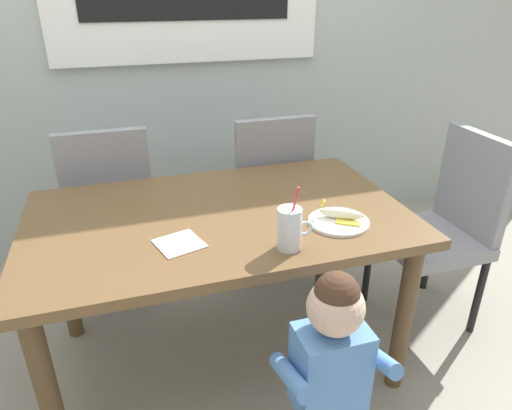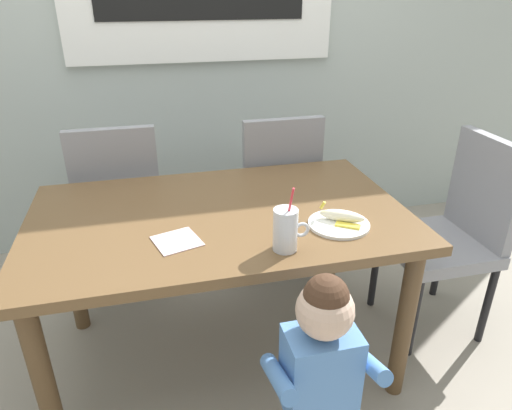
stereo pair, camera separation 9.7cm
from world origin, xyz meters
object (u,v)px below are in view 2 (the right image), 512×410
(dining_chair_right, at_px, (276,187))
(toddler_standing, at_px, (321,363))
(dining_chair_left, at_px, (120,200))
(dining_table, at_px, (220,233))
(peeled_banana, at_px, (342,216))
(snack_plate, at_px, (339,224))
(paper_napkin, at_px, (177,241))
(dining_chair_far, at_px, (455,226))
(milk_cup, at_px, (286,232))

(dining_chair_right, distance_m, toddler_standing, 1.30)
(dining_chair_left, bearing_deg, toddler_standing, 114.99)
(dining_table, relative_size, peeled_banana, 8.89)
(snack_plate, relative_size, paper_napkin, 1.53)
(dining_chair_right, distance_m, dining_chair_far, 0.94)
(paper_napkin, bearing_deg, dining_chair_far, 8.04)
(dining_chair_far, distance_m, toddler_standing, 1.12)
(dining_table, height_order, milk_cup, milk_cup)
(snack_plate, relative_size, peeled_banana, 1.38)
(toddler_standing, relative_size, paper_napkin, 5.59)
(dining_table, xyz_separation_m, dining_chair_left, (-0.42, 0.67, -0.11))
(dining_table, bearing_deg, dining_chair_right, 56.37)
(dining_chair_right, relative_size, dining_chair_far, 1.00)
(milk_cup, bearing_deg, snack_plate, 24.99)
(dining_chair_far, xyz_separation_m, peeled_banana, (-0.67, -0.20, 0.23))
(peeled_banana, height_order, paper_napkin, peeled_banana)
(dining_chair_left, relative_size, dining_chair_right, 1.00)
(dining_table, bearing_deg, paper_napkin, -133.90)
(dining_chair_left, bearing_deg, dining_chair_right, 177.89)
(milk_cup, xyz_separation_m, paper_napkin, (-0.36, 0.14, -0.06))
(dining_chair_far, height_order, snack_plate, dining_chair_far)
(milk_cup, height_order, snack_plate, milk_cup)
(dining_chair_right, height_order, paper_napkin, dining_chair_right)
(paper_napkin, bearing_deg, dining_chair_left, 105.48)
(milk_cup, bearing_deg, dining_chair_far, 18.96)
(dining_table, xyz_separation_m, snack_plate, (0.42, -0.22, 0.10))
(dining_chair_far, bearing_deg, dining_chair_right, -133.11)
(dining_chair_left, distance_m, snack_plate, 1.23)
(dining_chair_right, relative_size, paper_napkin, 6.40)
(dining_chair_right, distance_m, peeled_banana, 0.87)
(dining_chair_left, height_order, dining_chair_far, same)
(toddler_standing, distance_m, peeled_banana, 0.56)
(dining_chair_far, xyz_separation_m, toddler_standing, (-0.92, -0.64, -0.02))
(dining_table, distance_m, snack_plate, 0.48)
(dining_table, bearing_deg, dining_chair_left, 122.33)
(dining_chair_far, bearing_deg, paper_napkin, -81.96)
(dining_chair_right, relative_size, milk_cup, 3.89)
(dining_chair_left, xyz_separation_m, peeled_banana, (0.85, -0.87, 0.23))
(dining_table, distance_m, toddler_standing, 0.69)
(dining_chair_far, bearing_deg, dining_chair_left, -113.77)
(dining_chair_left, height_order, dining_chair_right, same)
(snack_plate, bearing_deg, milk_cup, -155.01)
(dining_table, xyz_separation_m, dining_chair_far, (1.11, -0.01, -0.11))
(dining_table, height_order, dining_chair_right, dining_chair_right)
(dining_table, distance_m, peeled_banana, 0.50)
(dining_table, xyz_separation_m, milk_cup, (0.17, -0.33, 0.16))
(peeled_banana, bearing_deg, milk_cup, -154.76)
(dining_table, height_order, toddler_standing, toddler_standing)
(dining_chair_left, relative_size, peeled_banana, 5.75)
(dining_table, distance_m, dining_chair_left, 0.79)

